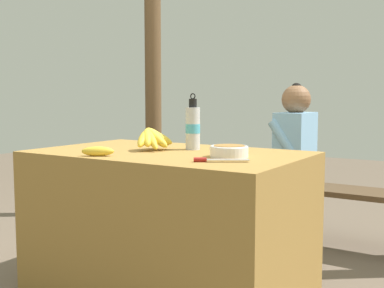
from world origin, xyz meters
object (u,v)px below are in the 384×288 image
(serving_bowl, at_px, (229,150))
(support_post_near, at_px, (153,65))
(knife, at_px, (213,160))
(water_bottle, at_px, (193,127))
(wooden_bench, at_px, (291,192))
(loose_banana_front, at_px, (98,151))
(banana_bunch_green, at_px, (230,169))
(seated_vendor, at_px, (289,152))
(banana_bunch_ripe, at_px, (152,138))

(serving_bowl, relative_size, support_post_near, 0.07)
(serving_bowl, xyz_separation_m, knife, (0.02, -0.18, -0.02))
(water_bottle, distance_m, wooden_bench, 1.19)
(loose_banana_front, height_order, knife, loose_banana_front)
(loose_banana_front, bearing_deg, wooden_bench, 76.52)
(serving_bowl, height_order, water_bottle, water_bottle)
(loose_banana_front, xyz_separation_m, wooden_bench, (0.37, 1.53, -0.41))
(water_bottle, distance_m, banana_bunch_green, 1.18)
(knife, relative_size, support_post_near, 0.08)
(water_bottle, relative_size, loose_banana_front, 1.91)
(wooden_bench, distance_m, seated_vendor, 0.29)
(serving_bowl, xyz_separation_m, water_bottle, (-0.31, 0.18, 0.09))
(banana_bunch_ripe, bearing_deg, support_post_near, 126.73)
(seated_vendor, xyz_separation_m, banana_bunch_green, (-0.47, 0.03, -0.17))
(banana_bunch_green, bearing_deg, knife, -64.81)
(loose_banana_front, xyz_separation_m, knife, (0.55, 0.11, -0.01))
(loose_banana_front, bearing_deg, knife, 11.34)
(knife, relative_size, seated_vendor, 0.19)
(serving_bowl, xyz_separation_m, loose_banana_front, (-0.53, -0.29, -0.01))
(serving_bowl, bearing_deg, support_post_near, 136.65)
(support_post_near, bearing_deg, water_bottle, -46.15)
(loose_banana_front, distance_m, knife, 0.56)
(loose_banana_front, distance_m, banana_bunch_green, 1.56)
(water_bottle, bearing_deg, banana_bunch_green, 107.73)
(serving_bowl, distance_m, support_post_near, 2.10)
(water_bottle, xyz_separation_m, support_post_near, (-1.17, 1.22, 0.43))
(serving_bowl, relative_size, seated_vendor, 0.16)
(banana_bunch_ripe, height_order, wooden_bench, banana_bunch_ripe)
(banana_bunch_ripe, relative_size, seated_vendor, 0.24)
(loose_banana_front, height_order, seated_vendor, seated_vendor)
(support_post_near, bearing_deg, loose_banana_front, -60.72)
(wooden_bench, distance_m, support_post_near, 1.62)
(loose_banana_front, bearing_deg, seated_vendor, 76.58)
(water_bottle, xyz_separation_m, wooden_bench, (0.14, 1.06, -0.50))
(wooden_bench, height_order, banana_bunch_green, banana_bunch_green)
(seated_vendor, bearing_deg, banana_bunch_green, -3.88)
(seated_vendor, bearing_deg, water_bottle, 82.47)
(water_bottle, height_order, knife, water_bottle)
(support_post_near, bearing_deg, banana_bunch_green, -10.79)
(water_bottle, bearing_deg, loose_banana_front, -115.55)
(serving_bowl, relative_size, knife, 0.84)
(banana_bunch_green, bearing_deg, support_post_near, 169.21)
(loose_banana_front, xyz_separation_m, support_post_near, (-0.95, 1.69, 0.52))
(seated_vendor, height_order, banana_bunch_green, seated_vendor)
(banana_bunch_green, height_order, support_post_near, support_post_near)
(banana_bunch_ripe, distance_m, wooden_bench, 1.32)
(knife, bearing_deg, wooden_bench, 64.96)
(water_bottle, bearing_deg, seated_vendor, 82.62)
(wooden_bench, bearing_deg, support_post_near, 173.18)
(banana_bunch_ripe, height_order, serving_bowl, banana_bunch_ripe)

